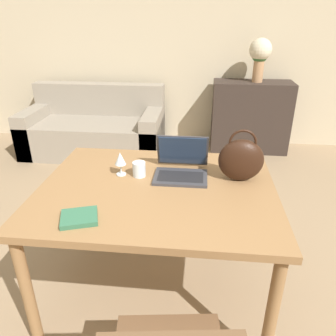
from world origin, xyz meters
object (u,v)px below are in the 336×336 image
(flower_vase, at_px, (260,54))
(drinking_glass, at_px, (139,169))
(laptop, at_px, (181,164))
(wine_glass, at_px, (120,159))
(handbag, at_px, (241,160))
(couch, at_px, (95,130))

(flower_vase, bearing_deg, drinking_glass, -112.71)
(laptop, height_order, drinking_glass, laptop)
(laptop, xyz_separation_m, wine_glass, (-0.36, -0.05, 0.04))
(drinking_glass, height_order, handbag, handbag)
(couch, relative_size, drinking_glass, 19.48)
(drinking_glass, relative_size, wine_glass, 0.61)
(laptop, xyz_separation_m, handbag, (0.34, -0.05, 0.07))
(couch, bearing_deg, flower_vase, 6.62)
(couch, distance_m, wine_glass, 2.42)
(couch, distance_m, laptop, 2.52)
(drinking_glass, distance_m, handbag, 0.60)
(couch, bearing_deg, drinking_glass, -65.35)
(drinking_glass, bearing_deg, laptop, 13.25)
(couch, xyz_separation_m, handbag, (1.59, -2.17, 0.61))
(couch, height_order, handbag, handbag)
(couch, distance_m, handbag, 2.76)
(handbag, relative_size, flower_vase, 0.62)
(wine_glass, bearing_deg, couch, 112.21)
(couch, bearing_deg, laptop, -59.51)
(couch, xyz_separation_m, drinking_glass, (1.00, -2.18, 0.53))
(laptop, xyz_separation_m, flower_vase, (0.76, 2.35, 0.39))
(wine_glass, height_order, flower_vase, flower_vase)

